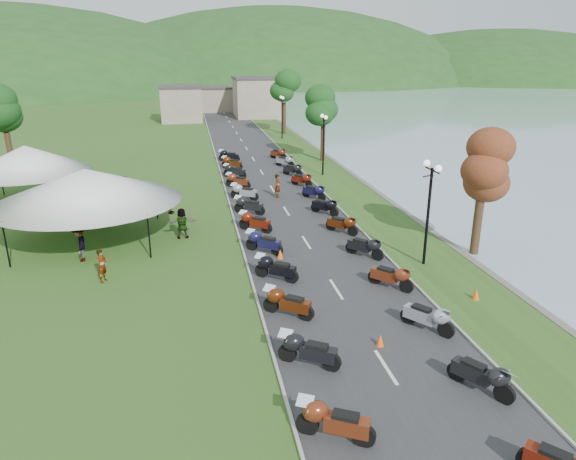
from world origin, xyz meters
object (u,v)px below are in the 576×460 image
pedestrian_a (104,281)px  pedestrian_c (82,261)px  vendor_tent_main (89,205)px  pedestrian_b (126,199)px

pedestrian_a → pedestrian_c: size_ratio=0.83×
vendor_tent_main → pedestrian_c: size_ratio=3.59×
pedestrian_a → vendor_tent_main: bearing=36.0°
vendor_tent_main → pedestrian_b: (0.86, 8.48, -2.00)m
vendor_tent_main → pedestrian_b: vendor_tent_main is taller
vendor_tent_main → pedestrian_a: bearing=-76.6°
pedestrian_c → pedestrian_a: bearing=18.0°
pedestrian_b → pedestrian_c: pedestrian_c is taller
pedestrian_a → pedestrian_c: bearing=50.1°
vendor_tent_main → pedestrian_a: 6.35m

